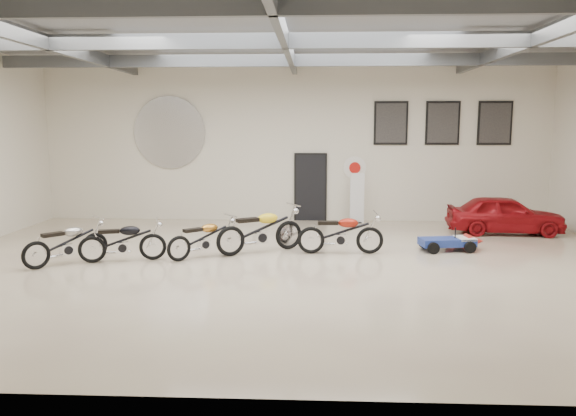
{
  "coord_description": "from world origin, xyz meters",
  "views": [
    {
      "loc": [
        0.6,
        -11.88,
        3.04
      ],
      "look_at": [
        0.0,
        1.2,
        1.1
      ],
      "focal_mm": 35.0,
      "sensor_mm": 36.0,
      "label": 1
    }
  ],
  "objects_px": {
    "motorcycle_gold": "(203,237)",
    "motorcycle_yellow": "(260,229)",
    "go_kart": "(453,239)",
    "banner_stand": "(357,197)",
    "motorcycle_red": "(340,232)",
    "vintage_car": "(505,214)",
    "motorcycle_silver": "(66,242)",
    "motorcycle_black": "(122,240)"
  },
  "relations": [
    {
      "from": "motorcycle_silver",
      "to": "banner_stand",
      "type": "bearing_deg",
      "value": -8.57
    },
    {
      "from": "banner_stand",
      "to": "go_kart",
      "type": "height_order",
      "value": "banner_stand"
    },
    {
      "from": "banner_stand",
      "to": "motorcycle_gold",
      "type": "bearing_deg",
      "value": -142.75
    },
    {
      "from": "motorcycle_silver",
      "to": "motorcycle_red",
      "type": "distance_m",
      "value": 6.21
    },
    {
      "from": "motorcycle_black",
      "to": "vintage_car",
      "type": "bearing_deg",
      "value": 6.15
    },
    {
      "from": "motorcycle_black",
      "to": "go_kart",
      "type": "bearing_deg",
      "value": -4.34
    },
    {
      "from": "banner_stand",
      "to": "go_kart",
      "type": "distance_m",
      "value": 4.35
    },
    {
      "from": "motorcycle_black",
      "to": "motorcycle_yellow",
      "type": "xyz_separation_m",
      "value": [
        3.0,
        1.03,
        0.09
      ]
    },
    {
      "from": "motorcycle_yellow",
      "to": "vintage_car",
      "type": "distance_m",
      "value": 7.2
    },
    {
      "from": "motorcycle_yellow",
      "to": "motorcycle_red",
      "type": "xyz_separation_m",
      "value": [
        1.91,
        -0.03,
        -0.05
      ]
    },
    {
      "from": "motorcycle_silver",
      "to": "motorcycle_black",
      "type": "distance_m",
      "value": 1.19
    },
    {
      "from": "motorcycle_gold",
      "to": "motorcycle_yellow",
      "type": "relative_size",
      "value": 0.82
    },
    {
      "from": "motorcycle_black",
      "to": "vintage_car",
      "type": "xyz_separation_m",
      "value": [
        9.67,
        3.75,
        0.06
      ]
    },
    {
      "from": "banner_stand",
      "to": "go_kart",
      "type": "xyz_separation_m",
      "value": [
        2.04,
        -3.8,
        -0.54
      ]
    },
    {
      "from": "banner_stand",
      "to": "motorcycle_silver",
      "type": "bearing_deg",
      "value": -154.32
    },
    {
      "from": "banner_stand",
      "to": "motorcycle_black",
      "type": "height_order",
      "value": "banner_stand"
    },
    {
      "from": "motorcycle_red",
      "to": "go_kart",
      "type": "xyz_separation_m",
      "value": [
        2.75,
        0.45,
        -0.23
      ]
    },
    {
      "from": "motorcycle_gold",
      "to": "go_kart",
      "type": "height_order",
      "value": "motorcycle_gold"
    },
    {
      "from": "banner_stand",
      "to": "vintage_car",
      "type": "height_order",
      "value": "banner_stand"
    },
    {
      "from": "motorcycle_silver",
      "to": "motorcycle_yellow",
      "type": "xyz_separation_m",
      "value": [
        4.16,
        1.32,
        0.08
      ]
    },
    {
      "from": "banner_stand",
      "to": "motorcycle_red",
      "type": "height_order",
      "value": "banner_stand"
    },
    {
      "from": "banner_stand",
      "to": "go_kart",
      "type": "relative_size",
      "value": 1.03
    },
    {
      "from": "motorcycle_yellow",
      "to": "go_kart",
      "type": "xyz_separation_m",
      "value": [
        4.66,
        0.43,
        -0.28
      ]
    },
    {
      "from": "motorcycle_silver",
      "to": "motorcycle_gold",
      "type": "distance_m",
      "value": 2.99
    },
    {
      "from": "banner_stand",
      "to": "vintage_car",
      "type": "distance_m",
      "value": 4.33
    },
    {
      "from": "vintage_car",
      "to": "go_kart",
      "type": "bearing_deg",
      "value": 142.97
    },
    {
      "from": "motorcycle_gold",
      "to": "go_kart",
      "type": "bearing_deg",
      "value": -31.37
    },
    {
      "from": "go_kart",
      "to": "banner_stand",
      "type": "bearing_deg",
      "value": 109.67
    },
    {
      "from": "motorcycle_gold",
      "to": "motorcycle_red",
      "type": "relative_size",
      "value": 0.9
    },
    {
      "from": "motorcycle_silver",
      "to": "motorcycle_gold",
      "type": "height_order",
      "value": "motorcycle_silver"
    },
    {
      "from": "motorcycle_black",
      "to": "go_kart",
      "type": "relative_size",
      "value": 1.16
    },
    {
      "from": "motorcycle_yellow",
      "to": "motorcycle_red",
      "type": "distance_m",
      "value": 1.91
    },
    {
      "from": "motorcycle_silver",
      "to": "go_kart",
      "type": "distance_m",
      "value": 9.0
    },
    {
      "from": "motorcycle_yellow",
      "to": "vintage_car",
      "type": "relative_size",
      "value": 0.69
    },
    {
      "from": "motorcycle_silver",
      "to": "motorcycle_black",
      "type": "relative_size",
      "value": 1.01
    },
    {
      "from": "motorcycle_black",
      "to": "motorcycle_yellow",
      "type": "height_order",
      "value": "motorcycle_yellow"
    },
    {
      "from": "motorcycle_gold",
      "to": "banner_stand",
      "type": "bearing_deg",
      "value": 10.15
    },
    {
      "from": "banner_stand",
      "to": "motorcycle_black",
      "type": "relative_size",
      "value": 0.89
    },
    {
      "from": "motorcycle_yellow",
      "to": "motorcycle_black",
      "type": "bearing_deg",
      "value": 167.85
    },
    {
      "from": "motorcycle_black",
      "to": "motorcycle_yellow",
      "type": "bearing_deg",
      "value": 3.79
    },
    {
      "from": "motorcycle_gold",
      "to": "motorcycle_yellow",
      "type": "xyz_separation_m",
      "value": [
        1.27,
        0.55,
        0.1
      ]
    },
    {
      "from": "banner_stand",
      "to": "motorcycle_silver",
      "type": "xyz_separation_m",
      "value": [
        -6.78,
        -5.55,
        -0.34
      ]
    }
  ]
}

